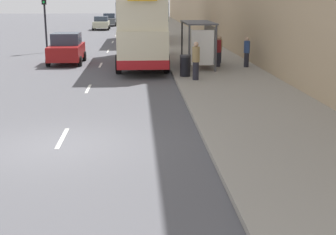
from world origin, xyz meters
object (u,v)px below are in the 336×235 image
Objects in this scene: bus_shelter at (202,36)px; car_0 at (101,23)px; double_decker_bus_near at (141,26)px; litter_bin at (185,66)px; pedestrian_1 at (219,49)px; car_2 at (109,20)px; pedestrian_at_shelter at (247,52)px; pedestrian_2 at (196,61)px; traffic_light_far_kerb at (45,11)px; double_decker_bus_ahead at (140,16)px; car_1 at (67,49)px; pedestrian_3 at (218,51)px.

bus_shelter is 35.12m from car_0.
bus_shelter is at bearing -35.38° from double_decker_bus_near.
pedestrian_1 is at bearing 61.82° from litter_bin.
car_2 is (0.56, 8.20, 0.04)m from car_0.
pedestrian_at_shelter is 0.93× the size of pedestrian_2.
litter_bin is (2.08, -5.39, -1.62)m from double_decker_bus_near.
pedestrian_2 is at bearing -69.88° from litter_bin.
traffic_light_far_kerb reaches higher than litter_bin.
pedestrian_2 is at bearing -83.59° from double_decker_bus_ahead.
pedestrian_at_shelter reaches higher than car_0.
litter_bin is at bearing 137.43° from car_1.
car_0 is at bearing -89.79° from car_1.
pedestrian_3 is 1.62× the size of litter_bin.
pedestrian_1 is 6.13m from pedestrian_2.
bus_shelter reaches higher than litter_bin.
pedestrian_at_shelter is 0.98× the size of pedestrian_3.
pedestrian_3 reaches higher than car_0.
pedestrian_2 is at bearing 134.45° from car_1.
double_decker_bus_ahead reaches higher than car_1.
bus_shelter reaches higher than car_1.
pedestrian_3 is at bearing 67.28° from pedestrian_2.
bus_shelter is at bearing 78.60° from pedestrian_2.
car_1 reaches higher than pedestrian_at_shelter.
pedestrian_3 is at bearing -102.58° from pedestrian_1.
traffic_light_far_kerb is (-11.46, 7.42, 2.04)m from pedestrian_1.
double_decker_bus_ahead reaches higher than pedestrian_1.
car_0 is (-7.98, 34.18, -1.05)m from bus_shelter.
double_decker_bus_ahead reaches higher than pedestrian_at_shelter.
double_decker_bus_near and double_decker_bus_ahead have the same top height.
pedestrian_2 reaches higher than car_2.
bus_shelter is 8.49m from car_1.
traffic_light_far_kerb is at bearing 141.34° from pedestrian_3.
traffic_light_far_kerb is at bearing 85.01° from car_0.
double_decker_bus_near is 4.83m from car_1.
litter_bin is at bearing -111.82° from bus_shelter.
car_1 is 0.89× the size of traffic_light_far_kerb.
traffic_light_far_kerb is at bearing 125.34° from pedestrian_2.
traffic_light_far_kerb is at bearing -129.71° from double_decker_bus_ahead.
car_1 is at bearing 134.45° from pedestrian_2.
car_1 is 2.32× the size of pedestrian_3.
pedestrian_at_shelter is at bearing -35.79° from traffic_light_far_kerb.
double_decker_bus_ahead is at bearing 103.70° from pedestrian_3.
car_2 is at bearing 103.18° from pedestrian_at_shelter.
pedestrian_3 is (8.82, -2.90, 0.11)m from car_1.
litter_bin is (6.76, -37.23, -0.16)m from car_0.
pedestrian_3 is at bearing 104.71° from car_0.
pedestrian_2 reaches higher than litter_bin.
car_0 is 2.63× the size of pedestrian_1.
double_decker_bus_near is at bearing 111.04° from litter_bin.
pedestrian_at_shelter is (10.39, -3.16, 0.09)m from car_1.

